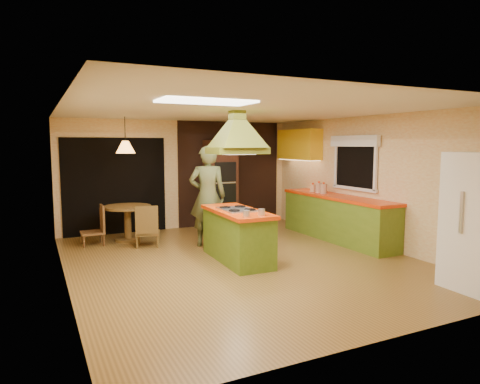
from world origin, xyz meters
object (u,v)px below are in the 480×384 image
wall_oven (220,184)px  canister_large (319,188)px  dining_table (128,216)px  man (208,196)px  kitchen_island (237,235)px

wall_oven → canister_large: (1.53, -1.78, -0.00)m
dining_table → canister_large: (3.81, -1.25, 0.52)m
man → canister_large: bearing=-161.6°
kitchen_island → wall_oven: 3.08m
wall_oven → dining_table: bearing=-167.0°
dining_table → canister_large: size_ratio=4.53×
man → canister_large: 2.52m
wall_oven → dining_table: 2.41m
dining_table → canister_large: 4.05m
dining_table → canister_large: bearing=-18.1°
man → wall_oven: bearing=-99.5°
man → canister_large: man is taller
man → dining_table: size_ratio=2.03×
kitchen_island → canister_large: canister_large is taller
man → kitchen_island: bearing=113.5°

